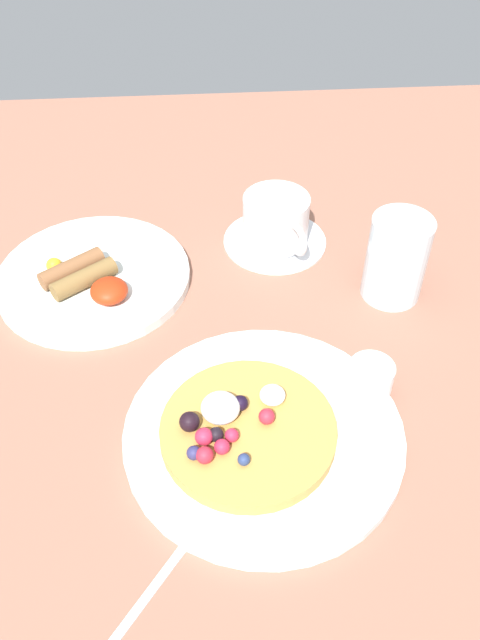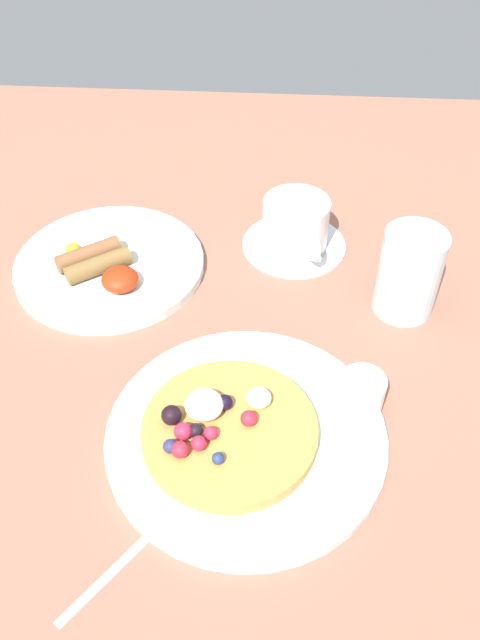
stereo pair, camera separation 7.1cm
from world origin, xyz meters
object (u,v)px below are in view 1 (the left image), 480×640
(pancake_plate, at_px, (264,434))
(breakfast_plate, at_px, (94,277))
(syrup_ramekin, at_px, (370,377))
(coffee_saucer, at_px, (275,240))
(water_glass, at_px, (396,259))
(coffee_cup, at_px, (276,219))

(pancake_plate, relative_size, breakfast_plate, 1.17)
(pancake_plate, distance_m, syrup_ramekin, 0.13)
(pancake_plate, relative_size, coffee_saucer, 2.04)
(coffee_saucer, bearing_deg, water_glass, -39.94)
(syrup_ramekin, xyz_separation_m, water_glass, (0.06, 0.16, 0.03))
(syrup_ramekin, height_order, coffee_cup, coffee_cup)
(pancake_plate, xyz_separation_m, water_glass, (0.18, 0.20, 0.05))
(coffee_cup, bearing_deg, syrup_ramekin, -75.44)
(pancake_plate, bearing_deg, coffee_cup, 81.66)
(coffee_cup, bearing_deg, pancake_plate, -98.34)
(syrup_ramekin, height_order, breakfast_plate, syrup_ramekin)
(coffee_saucer, relative_size, coffee_cup, 1.21)
(breakfast_plate, distance_m, coffee_cup, 0.25)
(breakfast_plate, height_order, coffee_cup, coffee_cup)
(water_glass, bearing_deg, breakfast_plate, 172.81)
(breakfast_plate, bearing_deg, coffee_cup, 14.73)
(coffee_saucer, height_order, water_glass, water_glass)
(pancake_plate, xyz_separation_m, breakfast_plate, (-0.19, 0.25, 0.00))
(coffee_saucer, xyz_separation_m, water_glass, (0.13, -0.11, 0.05))
(coffee_cup, bearing_deg, coffee_saucer, 113.03)
(breakfast_plate, relative_size, coffee_cup, 2.11)
(coffee_cup, xyz_separation_m, water_glass, (0.13, -0.11, 0.01))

